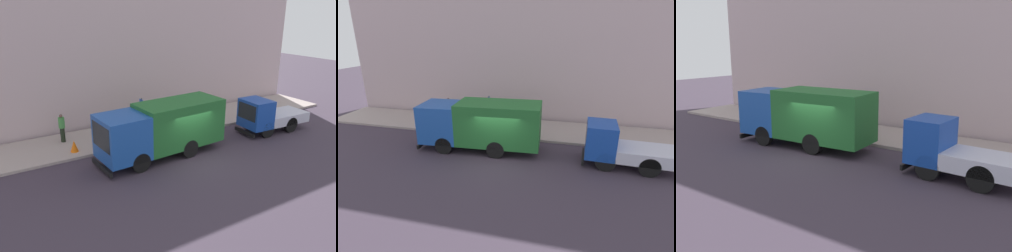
% 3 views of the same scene
% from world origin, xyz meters
% --- Properties ---
extents(ground, '(80.00, 80.00, 0.00)m').
position_xyz_m(ground, '(0.00, 0.00, 0.00)').
color(ground, '#3B303E').
extents(sidewalk, '(4.15, 30.00, 0.15)m').
position_xyz_m(sidewalk, '(5.08, 0.00, 0.08)').
color(sidewalk, '#A4948E').
rests_on(sidewalk, ground).
extents(building_facade, '(0.50, 30.00, 12.63)m').
position_xyz_m(building_facade, '(7.65, 0.00, 6.31)').
color(building_facade, '#C3A8AC').
rests_on(building_facade, ground).
extents(large_utility_truck, '(2.77, 7.47, 3.00)m').
position_xyz_m(large_utility_truck, '(1.07, 1.33, 1.69)').
color(large_utility_truck, '#1D4EA6').
rests_on(large_utility_truck, ground).
extents(small_flatbed_truck, '(2.17, 4.99, 2.34)m').
position_xyz_m(small_flatbed_truck, '(0.81, -6.62, 1.10)').
color(small_flatbed_truck, '#1742A3').
rests_on(small_flatbed_truck, ground).
extents(pedestrian_walking, '(0.56, 0.56, 1.73)m').
position_xyz_m(pedestrian_walking, '(4.69, 2.79, 1.06)').
color(pedestrian_walking, '#473552').
rests_on(pedestrian_walking, sidewalk).
extents(pedestrian_standing, '(0.48, 0.48, 1.76)m').
position_xyz_m(pedestrian_standing, '(5.68, 5.67, 1.08)').
color(pedestrian_standing, black).
rests_on(pedestrian_standing, sidewalk).
extents(traffic_cone_orange, '(0.46, 0.46, 0.66)m').
position_xyz_m(traffic_cone_orange, '(3.85, 5.52, 0.49)').
color(traffic_cone_orange, orange).
rests_on(traffic_cone_orange, sidewalk).
extents(street_sign_post, '(0.44, 0.08, 2.72)m').
position_xyz_m(street_sign_post, '(3.26, 1.48, 1.75)').
color(street_sign_post, '#4C5156').
rests_on(street_sign_post, sidewalk).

